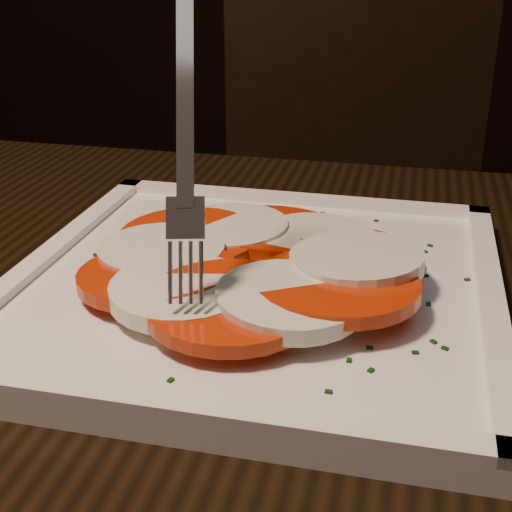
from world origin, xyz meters
The scene contains 4 objects.
chair centered at (0.23, 0.95, 0.53)m, with size 0.49×0.49×0.93m.
plate centered at (0.13, 0.31, 0.76)m, with size 0.30×0.30×0.01m, color white.
caprese_salad centered at (0.13, 0.31, 0.78)m, with size 0.25×0.24×0.03m.
fork centered at (0.10, 0.28, 0.87)m, with size 0.04×0.09×0.16m, color white, non-canonical shape.
Camera 1 is at (0.18, -0.09, 0.96)m, focal length 50.00 mm.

